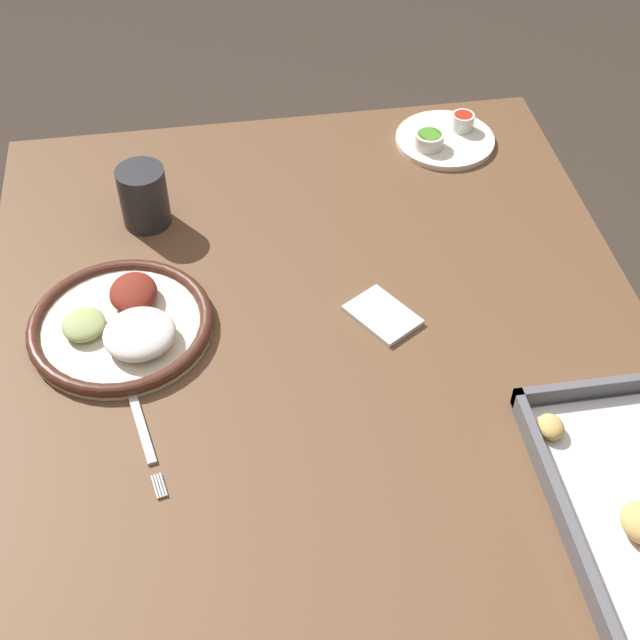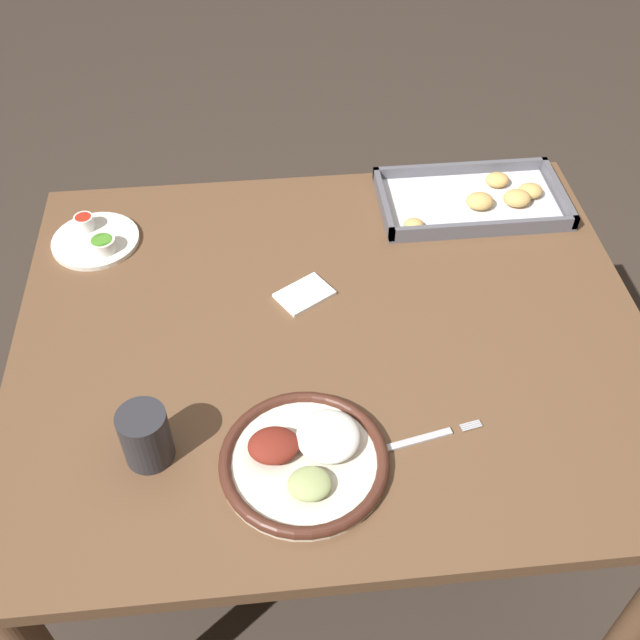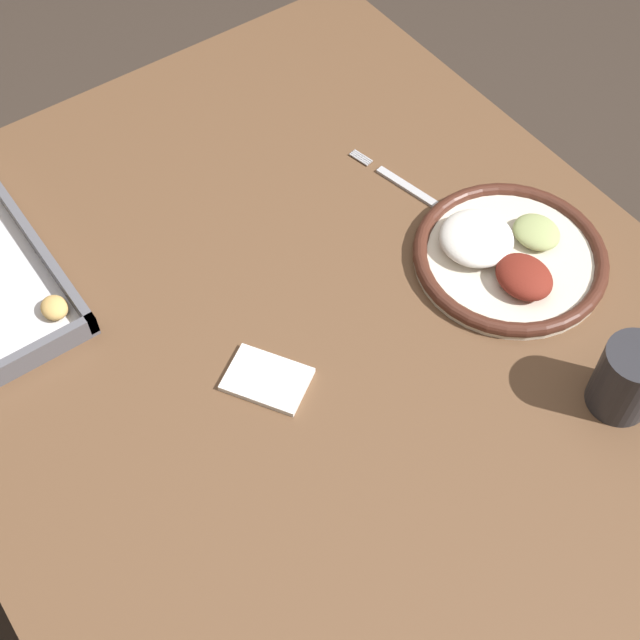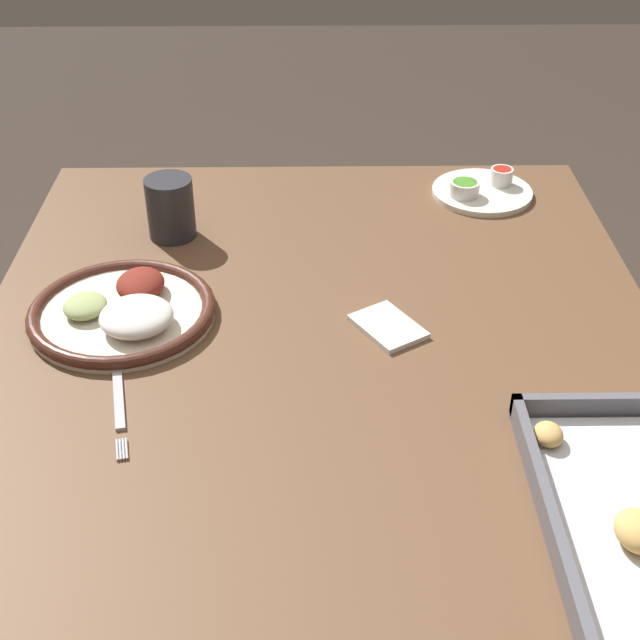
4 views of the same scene
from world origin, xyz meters
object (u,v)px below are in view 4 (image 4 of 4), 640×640
dinner_plate (293,252)px  baking_tray (133,552)px  fork (188,290)px  napkin (290,368)px  drinking_cup (441,223)px

dinner_plate → baking_tray: size_ratio=0.84×
dinner_plate → fork: (0.19, 0.03, -0.01)m
dinner_plate → baking_tray: bearing=54.7°
dinner_plate → fork: dinner_plate is taller
baking_tray → napkin: size_ratio=2.12×
drinking_cup → napkin: size_ratio=0.58×
dinner_plate → fork: bearing=9.8°
fork → baking_tray: size_ratio=0.63×
baking_tray → fork: bearing=-109.8°
dinner_plate → fork: size_ratio=1.33×
baking_tray → drinking_cup: size_ratio=3.66×
fork → drinking_cup: (-0.44, 0.02, 0.04)m
dinner_plate → napkin: size_ratio=1.79×
dinner_plate → fork: 0.19m
drinking_cup → napkin: drinking_cup is taller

